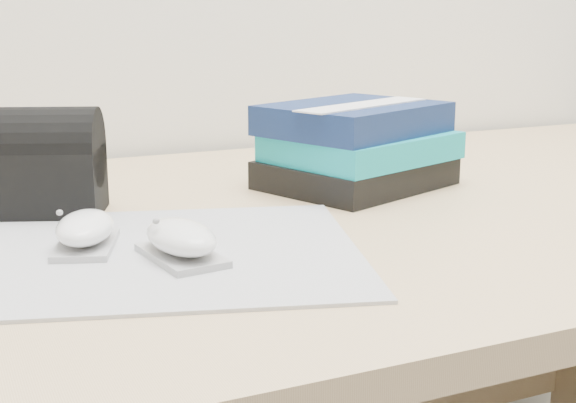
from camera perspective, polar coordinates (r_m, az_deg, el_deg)
name	(u,v)px	position (r m, az deg, el deg)	size (l,w,h in m)	color
desk	(281,375)	(1.05, -0.48, -12.24)	(1.60, 0.80, 0.73)	tan
mousepad	(140,254)	(0.75, -10.49, -3.66)	(0.40, 0.31, 0.00)	gray
mouse_rear	(85,231)	(0.76, -14.22, -2.02)	(0.08, 0.11, 0.04)	#A8A8AA
mouse_front	(181,240)	(0.72, -7.60, -2.75)	(0.06, 0.10, 0.04)	#9C9D9F
book_stack	(357,146)	(1.01, 4.92, 3.95)	(0.26, 0.24, 0.11)	black
pouch	(41,163)	(0.91, -17.18, 2.62)	(0.15, 0.13, 0.12)	black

